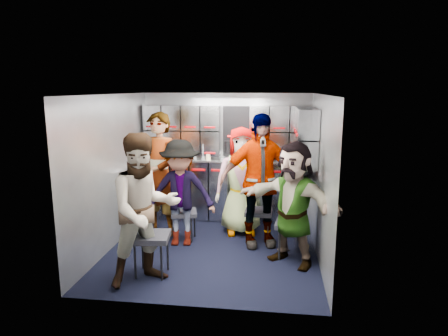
# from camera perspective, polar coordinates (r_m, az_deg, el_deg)

# --- Properties ---
(floor) EXTENTS (3.00, 3.00, 0.00)m
(floor) POSITION_cam_1_polar(r_m,az_deg,el_deg) (5.63, -1.54, -11.43)
(floor) COLOR black
(floor) RESTS_ON ground
(wall_back) EXTENTS (2.80, 0.04, 2.10)m
(wall_back) POSITION_cam_1_polar(r_m,az_deg,el_deg) (6.77, 0.37, 1.76)
(wall_back) COLOR #90949D
(wall_back) RESTS_ON ground
(wall_left) EXTENTS (0.04, 3.00, 2.10)m
(wall_left) POSITION_cam_1_polar(r_m,az_deg,el_deg) (5.70, -15.65, -0.51)
(wall_left) COLOR #90949D
(wall_left) RESTS_ON ground
(wall_right) EXTENTS (0.04, 3.00, 2.10)m
(wall_right) POSITION_cam_1_polar(r_m,az_deg,el_deg) (5.28, 13.58, -1.32)
(wall_right) COLOR #90949D
(wall_right) RESTS_ON ground
(ceiling) EXTENTS (2.80, 3.00, 0.02)m
(ceiling) POSITION_cam_1_polar(r_m,az_deg,el_deg) (5.19, -1.67, 10.47)
(ceiling) COLOR silver
(ceiling) RESTS_ON wall_back
(cart_bank_back) EXTENTS (2.68, 0.38, 0.99)m
(cart_bank_back) POSITION_cam_1_polar(r_m,az_deg,el_deg) (6.68, 0.15, -3.24)
(cart_bank_back) COLOR #8F949E
(cart_bank_back) RESTS_ON ground
(cart_bank_left) EXTENTS (0.38, 0.76, 0.99)m
(cart_bank_left) POSITION_cam_1_polar(r_m,az_deg,el_deg) (6.26, -11.62, -4.49)
(cart_bank_left) COLOR #8F949E
(cart_bank_left) RESTS_ON ground
(counter) EXTENTS (2.68, 0.42, 0.03)m
(counter) POSITION_cam_1_polar(r_m,az_deg,el_deg) (6.57, 0.15, 1.15)
(counter) COLOR silver
(counter) RESTS_ON cart_bank_back
(locker_bank_back) EXTENTS (2.68, 0.28, 0.82)m
(locker_bank_back) POSITION_cam_1_polar(r_m,az_deg,el_deg) (6.56, 0.22, 5.33)
(locker_bank_back) COLOR #8F949E
(locker_bank_back) RESTS_ON wall_back
(locker_bank_right) EXTENTS (0.28, 1.00, 0.82)m
(locker_bank_right) POSITION_cam_1_polar(r_m,az_deg,el_deg) (5.88, 11.62, 4.39)
(locker_bank_right) COLOR #8F949E
(locker_bank_right) RESTS_ON wall_right
(right_cabinet) EXTENTS (0.28, 1.20, 1.00)m
(right_cabinet) POSITION_cam_1_polar(r_m,az_deg,el_deg) (5.98, 11.31, -5.18)
(right_cabinet) COLOR #8F949E
(right_cabinet) RESTS_ON ground
(coffee_niche) EXTENTS (0.46, 0.16, 0.84)m
(coffee_niche) POSITION_cam_1_polar(r_m,az_deg,el_deg) (6.60, 1.84, 5.19)
(coffee_niche) COLOR black
(coffee_niche) RESTS_ON wall_back
(red_latch_strip) EXTENTS (2.60, 0.02, 0.03)m
(red_latch_strip) POSITION_cam_1_polar(r_m,az_deg,el_deg) (6.40, -0.08, -0.35)
(red_latch_strip) COLOR #990207
(red_latch_strip) RESTS_ON cart_bank_back
(jump_seat_near_left) EXTENTS (0.47, 0.45, 0.50)m
(jump_seat_near_left) POSITION_cam_1_polar(r_m,az_deg,el_deg) (4.82, -10.38, -9.94)
(jump_seat_near_left) COLOR black
(jump_seat_near_left) RESTS_ON ground
(jump_seat_mid_left) EXTENTS (0.44, 0.43, 0.43)m
(jump_seat_mid_left) POSITION_cam_1_polar(r_m,az_deg,el_deg) (5.86, -5.77, -6.59)
(jump_seat_mid_left) COLOR black
(jump_seat_mid_left) RESTS_ON ground
(jump_seat_center) EXTENTS (0.41, 0.39, 0.49)m
(jump_seat_center) POSITION_cam_1_polar(r_m,az_deg,el_deg) (6.27, 2.60, -4.86)
(jump_seat_center) COLOR black
(jump_seat_center) RESTS_ON ground
(jump_seat_mid_right) EXTENTS (0.39, 0.37, 0.45)m
(jump_seat_mid_right) POSITION_cam_1_polar(r_m,az_deg,el_deg) (5.83, 4.96, -6.47)
(jump_seat_mid_right) COLOR black
(jump_seat_mid_right) RESTS_ON ground
(jump_seat_near_right) EXTENTS (0.45, 0.43, 0.48)m
(jump_seat_near_right) POSITION_cam_1_polar(r_m,az_deg,el_deg) (5.30, 9.61, -8.16)
(jump_seat_near_right) COLOR black
(jump_seat_near_right) RESTS_ON ground
(attendant_standing) EXTENTS (0.79, 0.67, 1.84)m
(attendant_standing) POSITION_cam_1_polar(r_m,az_deg,el_deg) (5.97, -9.17, -0.95)
(attendant_standing) COLOR black
(attendant_standing) RESTS_ON ground
(attendant_arc_a) EXTENTS (1.05, 1.02, 1.71)m
(attendant_arc_a) POSITION_cam_1_polar(r_m,az_deg,el_deg) (4.53, -11.26, -5.89)
(attendant_arc_a) COLOR black
(attendant_arc_a) RESTS_ON ground
(attendant_arc_b) EXTENTS (1.02, 0.66, 1.49)m
(attendant_arc_b) POSITION_cam_1_polar(r_m,az_deg,el_deg) (5.58, -6.26, -3.58)
(attendant_arc_b) COLOR black
(attendant_arc_b) RESTS_ON ground
(attendant_arc_c) EXTENTS (0.86, 0.63, 1.62)m
(attendant_arc_c) POSITION_cam_1_polar(r_m,az_deg,el_deg) (6.00, 2.49, -1.85)
(attendant_arc_c) COLOR black
(attendant_arc_c) RESTS_ON ground
(attendant_arc_d) EXTENTS (1.17, 0.74, 1.86)m
(attendant_arc_d) POSITION_cam_1_polar(r_m,az_deg,el_deg) (5.51, 4.97, -1.81)
(attendant_arc_d) COLOR black
(attendant_arc_d) RESTS_ON ground
(attendant_arc_e) EXTENTS (1.45, 1.21, 1.56)m
(attendant_arc_e) POSITION_cam_1_polar(r_m,az_deg,el_deg) (5.02, 9.82, -5.01)
(attendant_arc_e) COLOR black
(attendant_arc_e) RESTS_ON ground
(bottle_left) EXTENTS (0.07, 0.07, 0.25)m
(bottle_left) POSITION_cam_1_polar(r_m,az_deg,el_deg) (6.55, -2.98, 2.36)
(bottle_left) COLOR white
(bottle_left) RESTS_ON counter
(bottle_mid) EXTENTS (0.06, 0.06, 0.23)m
(bottle_mid) POSITION_cam_1_polar(r_m,az_deg,el_deg) (6.58, -4.16, 2.30)
(bottle_mid) COLOR white
(bottle_mid) RESTS_ON counter
(bottle_right) EXTENTS (0.06, 0.06, 0.24)m
(bottle_right) POSITION_cam_1_polar(r_m,az_deg,el_deg) (6.45, 7.91, 2.08)
(bottle_right) COLOR white
(bottle_right) RESTS_ON counter
(cup_left) EXTENTS (0.08, 0.08, 0.10)m
(cup_left) POSITION_cam_1_polar(r_m,az_deg,el_deg) (6.54, -2.25, 1.68)
(cup_left) COLOR #C6B68B
(cup_left) RESTS_ON counter
(cup_right) EXTENTS (0.08, 0.08, 0.10)m
(cup_right) POSITION_cam_1_polar(r_m,az_deg,el_deg) (6.46, 11.15, 1.37)
(cup_right) COLOR #C6B68B
(cup_right) RESTS_ON counter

